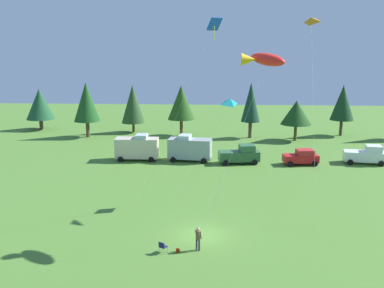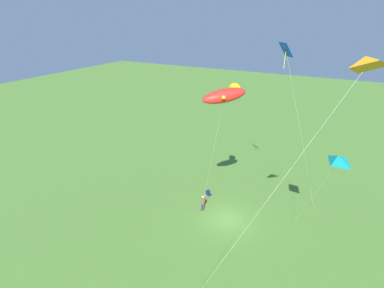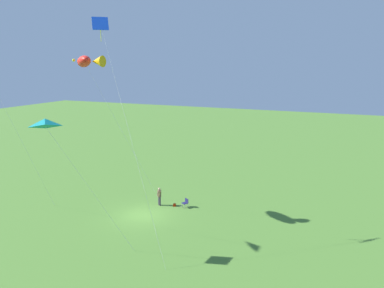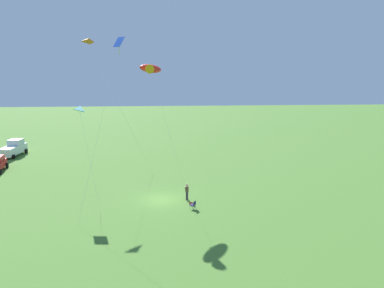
{
  "view_description": "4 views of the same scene",
  "coord_description": "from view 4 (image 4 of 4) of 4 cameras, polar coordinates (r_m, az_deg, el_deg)",
  "views": [
    {
      "loc": [
        0.94,
        -32.45,
        14.22
      ],
      "look_at": [
        -0.77,
        -1.17,
        7.43
      ],
      "focal_mm": 42.0,
      "sensor_mm": 36.0,
      "label": 1
    },
    {
      "loc": [
        22.37,
        7.9,
        18.13
      ],
      "look_at": [
        -0.58,
        -4.13,
        6.91
      ],
      "focal_mm": 28.0,
      "sensor_mm": 36.0,
      "label": 2
    },
    {
      "loc": [
        -16.32,
        26.73,
        13.18
      ],
      "look_at": [
        -3.18,
        -3.76,
        6.0
      ],
      "focal_mm": 35.0,
      "sensor_mm": 36.0,
      "label": 3
    },
    {
      "loc": [
        -36.98,
        -1.15,
        14.35
      ],
      "look_at": [
        -0.78,
        -3.25,
        6.09
      ],
      "focal_mm": 35.0,
      "sensor_mm": 36.0,
      "label": 4
    }
  ],
  "objects": [
    {
      "name": "backpack_on_grass",
      "position": [
        38.13,
        -0.13,
        -9.09
      ],
      "size": [
        0.31,
        0.37,
        0.22
      ],
      "primitive_type": "cube",
      "rotation": [
        0.0,
        0.0,
        5.02
      ],
      "color": "#AA2005",
      "rests_on": "ground"
    },
    {
      "name": "kite_diamond_blue",
      "position": [
        37.85,
        -11.24,
        14.28
      ],
      "size": [
        7.41,
        4.04,
        16.44
      ],
      "color": "blue",
      "rests_on": "ground"
    },
    {
      "name": "kite_large_fish",
      "position": [
        41.33,
        -6.36,
        11.33
      ],
      "size": [
        6.55,
        5.36,
        13.95
      ],
      "color": "red",
      "rests_on": "ground"
    },
    {
      "name": "kite_delta_teal",
      "position": [
        40.61,
        -16.64,
        5.22
      ],
      "size": [
        5.92,
        3.37,
        9.77
      ],
      "color": "#0F888E",
      "rests_on": "ground"
    },
    {
      "name": "person_kite_flyer",
      "position": [
        39.1,
        -0.78,
        -7.1
      ],
      "size": [
        0.56,
        0.49,
        1.74
      ],
      "rotation": [
        0.0,
        0.0,
        1.02
      ],
      "color": "#393042",
      "rests_on": "ground"
    },
    {
      "name": "truck_white_pickup",
      "position": [
        62.83,
        -25.58,
        -0.62
      ],
      "size": [
        5.23,
        2.98,
        2.34
      ],
      "rotation": [
        0.0,
        0.0,
        -0.14
      ],
      "color": "white",
      "rests_on": "ground"
    },
    {
      "name": "ground_plane",
      "position": [
        39.68,
        -4.81,
        -8.42
      ],
      "size": [
        160.0,
        160.0,
        0.0
      ],
      "primitive_type": "plane",
      "color": "#4B792D"
    },
    {
      "name": "folding_chair",
      "position": [
        37.01,
        0.22,
        -9.17
      ],
      "size": [
        0.66,
        0.66,
        0.82
      ],
      "rotation": [
        0.0,
        0.0,
        1.02
      ],
      "color": "#1D1C4D",
      "rests_on": "ground"
    },
    {
      "name": "kite_delta_orange",
      "position": [
        47.0,
        -15.4,
        14.92
      ],
      "size": [
        1.55,
        7.89,
        16.88
      ],
      "color": "orange",
      "rests_on": "ground"
    }
  ]
}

